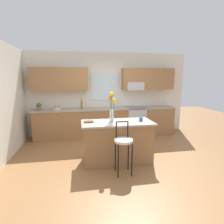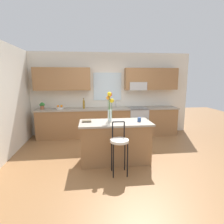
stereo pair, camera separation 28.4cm
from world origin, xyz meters
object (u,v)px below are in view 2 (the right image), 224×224
(potted_plant_small, at_px, (42,106))
(fruit_bowl_oranges, at_px, (60,108))
(oven_range, at_px, (137,121))
(flower_vase, at_px, (110,104))
(mug_ceramic, at_px, (139,120))
(kitchen_island, at_px, (115,142))
(bar_stool_near, at_px, (119,143))
(bottle_olive_oil, at_px, (84,104))
(cookbook, at_px, (87,121))

(potted_plant_small, bearing_deg, fruit_bowl_oranges, 0.06)
(oven_range, distance_m, flower_vase, 2.32)
(flower_vase, xyz_separation_m, mug_ceramic, (0.65, -0.10, -0.35))
(kitchen_island, height_order, mug_ceramic, mug_ceramic)
(bar_stool_near, xyz_separation_m, mug_ceramic, (0.54, 0.55, 0.33))
(fruit_bowl_oranges, xyz_separation_m, bottle_olive_oil, (0.75, 0.00, 0.10))
(kitchen_island, xyz_separation_m, cookbook, (-0.63, 0.08, 0.47))
(kitchen_island, distance_m, potted_plant_small, 2.86)
(oven_range, bearing_deg, bottle_olive_oil, 179.19)
(oven_range, distance_m, fruit_bowl_oranges, 2.55)
(flower_vase, relative_size, fruit_bowl_oranges, 2.77)
(mug_ceramic, bearing_deg, oven_range, 76.39)
(kitchen_island, xyz_separation_m, fruit_bowl_oranges, (-1.49, 1.93, 0.50))
(mug_ceramic, relative_size, bottle_olive_oil, 0.27)
(flower_vase, relative_size, potted_plant_small, 3.01)
(fruit_bowl_oranges, bearing_deg, oven_range, -0.57)
(mug_ceramic, xyz_separation_m, fruit_bowl_oranges, (-2.03, 1.97, -0.00))
(flower_vase, height_order, bottle_olive_oil, flower_vase)
(flower_vase, relative_size, mug_ceramic, 7.38)
(kitchen_island, relative_size, flower_vase, 2.39)
(flower_vase, distance_m, cookbook, 0.64)
(oven_range, distance_m, bar_stool_near, 2.70)
(mug_ceramic, height_order, bottle_olive_oil, bottle_olive_oil)
(bar_stool_near, distance_m, cookbook, 0.96)
(flower_vase, bearing_deg, bottle_olive_oil, 108.74)
(mug_ceramic, height_order, potted_plant_small, potted_plant_small)
(potted_plant_small, bearing_deg, flower_vase, -44.29)
(bottle_olive_oil, bearing_deg, fruit_bowl_oranges, 180.00)
(bar_stool_near, relative_size, flower_vase, 1.57)
(oven_range, relative_size, fruit_bowl_oranges, 3.83)
(oven_range, bearing_deg, flower_vase, -121.32)
(flower_vase, bearing_deg, oven_range, 58.68)
(fruit_bowl_oranges, distance_m, bottle_olive_oil, 0.75)
(kitchen_island, distance_m, flower_vase, 0.86)
(kitchen_island, xyz_separation_m, mug_ceramic, (0.54, -0.03, 0.50))
(flower_vase, xyz_separation_m, cookbook, (-0.52, 0.01, -0.38))
(bottle_olive_oil, xyz_separation_m, potted_plant_small, (-1.28, -0.00, -0.02))
(kitchen_island, bearing_deg, fruit_bowl_oranges, 127.67)
(kitchen_island, bearing_deg, bar_stool_near, -90.00)
(cookbook, bearing_deg, oven_range, 48.22)
(fruit_bowl_oranges, distance_m, potted_plant_small, 0.54)
(oven_range, height_order, kitchen_island, same)
(bottle_olive_oil, bearing_deg, potted_plant_small, -179.98)
(mug_ceramic, distance_m, fruit_bowl_oranges, 2.83)
(oven_range, xyz_separation_m, bar_stool_near, (-1.01, -2.50, 0.18))
(bar_stool_near, xyz_separation_m, fruit_bowl_oranges, (-1.49, 2.52, 0.33))
(bottle_olive_oil, bearing_deg, kitchen_island, -68.92)
(fruit_bowl_oranges, bearing_deg, mug_ceramic, -44.12)
(bottle_olive_oil, bearing_deg, bar_stool_near, -73.52)
(oven_range, relative_size, flower_vase, 1.39)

